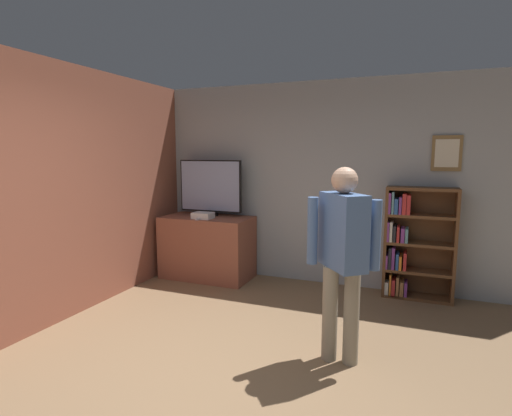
{
  "coord_description": "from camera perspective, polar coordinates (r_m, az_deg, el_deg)",
  "views": [
    {
      "loc": [
        1.39,
        -2.31,
        1.77
      ],
      "look_at": [
        -0.2,
        1.72,
        1.17
      ],
      "focal_mm": 28.0,
      "sensor_mm": 36.0,
      "label": 1
    }
  ],
  "objects": [
    {
      "name": "remote_loose",
      "position": [
        5.44,
        -8.14,
        -1.53
      ],
      "size": [
        0.05,
        0.14,
        0.02
      ],
      "color": "white",
      "rests_on": "tv_ledge"
    },
    {
      "name": "game_console",
      "position": [
        5.5,
        -7.59,
        -1.07
      ],
      "size": [
        0.27,
        0.2,
        0.08
      ],
      "color": "white",
      "rests_on": "tv_ledge"
    },
    {
      "name": "television",
      "position": [
        5.7,
        -6.54,
        2.95
      ],
      "size": [
        0.95,
        0.22,
        0.79
      ],
      "color": "black",
      "rests_on": "tv_ledge"
    },
    {
      "name": "tv_ledge",
      "position": [
        5.73,
        -6.95,
        -5.57
      ],
      "size": [
        1.25,
        0.66,
        0.87
      ],
      "color": "#93513D",
      "rests_on": "ground_plane"
    },
    {
      "name": "bookshelf",
      "position": [
        5.22,
        21.36,
        -4.78
      ],
      "size": [
        0.81,
        0.28,
        1.36
      ],
      "color": "brown",
      "rests_on": "ground_plane"
    },
    {
      "name": "wall_back",
      "position": [
        5.48,
        6.9,
        3.5
      ],
      "size": [
        6.0,
        0.09,
        2.7
      ],
      "color": "#9EA3A8",
      "rests_on": "ground_plane"
    },
    {
      "name": "ground_plane",
      "position": [
        3.23,
        -8.73,
        -25.4
      ],
      "size": [
        14.0,
        14.0,
        0.0
      ],
      "primitive_type": "plane",
      "color": "#846647"
    },
    {
      "name": "wall_side_brick",
      "position": [
        5.12,
        -20.49,
        2.73
      ],
      "size": [
        0.06,
        4.54,
        2.7
      ],
      "color": "#93513D",
      "rests_on": "ground_plane"
    },
    {
      "name": "person",
      "position": [
        3.38,
        12.26,
        -5.7
      ],
      "size": [
        0.6,
        0.49,
        1.66
      ],
      "rotation": [
        0.0,
        0.0,
        -0.89
      ],
      "color": "gray",
      "rests_on": "ground_plane"
    }
  ]
}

